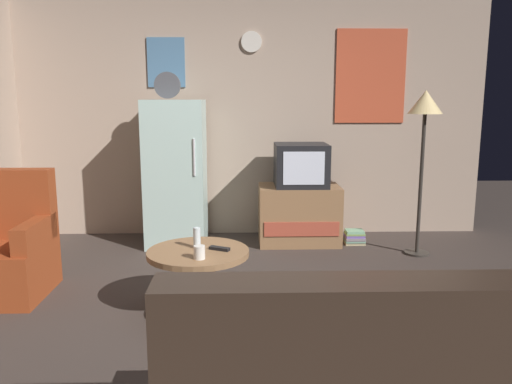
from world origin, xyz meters
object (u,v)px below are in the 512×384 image
at_px(standing_lamp, 425,115).
at_px(wine_glass, 197,238).
at_px(fridge, 176,173).
at_px(mug_ceramic_white, 199,252).
at_px(crt_tv, 301,165).
at_px(book_stack, 354,237).
at_px(armchair, 3,252).
at_px(tv_stand, 299,215).
at_px(remote_control, 220,249).
at_px(coffee_table, 199,281).

bearing_deg(standing_lamp, wine_glass, -148.02).
xyz_separation_m(fridge, mug_ceramic_white, (0.40, -1.97, -0.25)).
xyz_separation_m(fridge, standing_lamp, (2.41, -0.44, 0.60)).
bearing_deg(crt_tv, book_stack, -7.11).
bearing_deg(mug_ceramic_white, wine_glass, 98.45).
xyz_separation_m(wine_glass, book_stack, (1.50, 1.63, -0.46)).
bearing_deg(book_stack, armchair, -156.98).
distance_m(tv_stand, standing_lamp, 1.60).
bearing_deg(tv_stand, standing_lamp, -20.95).
distance_m(standing_lamp, remote_control, 2.47).
height_order(tv_stand, armchair, armchair).
relative_size(standing_lamp, wine_glass, 10.60).
bearing_deg(tv_stand, armchair, -151.00).
distance_m(remote_control, armchair, 1.75).
relative_size(fridge, crt_tv, 3.28).
xyz_separation_m(wine_glass, remote_control, (0.16, -0.05, -0.06)).
distance_m(tv_stand, wine_glass, 1.95).
xyz_separation_m(coffee_table, book_stack, (1.49, 1.69, -0.16)).
height_order(fridge, armchair, fridge).
bearing_deg(crt_tv, fridge, 179.61).
height_order(tv_stand, standing_lamp, standing_lamp).
relative_size(coffee_table, mug_ceramic_white, 8.00).
bearing_deg(book_stack, fridge, 177.55).
height_order(wine_glass, book_stack, wine_glass).
bearing_deg(fridge, crt_tv, -0.39).
distance_m(standing_lamp, wine_glass, 2.55).
bearing_deg(fridge, mug_ceramic_white, -78.50).
xyz_separation_m(crt_tv, standing_lamp, (1.11, -0.43, 0.53)).
distance_m(fridge, armchair, 1.85).
distance_m(fridge, standing_lamp, 2.52).
xyz_separation_m(tv_stand, coffee_table, (-0.91, -1.76, -0.08)).
height_order(fridge, coffee_table, fridge).
distance_m(fridge, tv_stand, 1.36).
relative_size(fridge, tv_stand, 2.11).
height_order(crt_tv, mug_ceramic_white, crt_tv).
bearing_deg(crt_tv, mug_ceramic_white, -114.62).
relative_size(mug_ceramic_white, book_stack, 0.44).
distance_m(standing_lamp, book_stack, 1.44).
xyz_separation_m(fridge, wine_glass, (0.36, -1.71, -0.22)).
bearing_deg(remote_control, wine_glass, -171.84).
height_order(fridge, crt_tv, fridge).
height_order(fridge, tv_stand, fridge).
bearing_deg(mug_ceramic_white, coffee_table, 97.68).
height_order(mug_ceramic_white, armchair, armchair).
xyz_separation_m(mug_ceramic_white, book_stack, (1.46, 1.89, -0.43)).
distance_m(fridge, remote_control, 1.87).
xyz_separation_m(fridge, tv_stand, (1.28, -0.01, -0.45)).
xyz_separation_m(standing_lamp, remote_control, (-1.88, -1.33, -0.89)).
height_order(tv_stand, wine_glass, tv_stand).
relative_size(standing_lamp, remote_control, 10.60).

